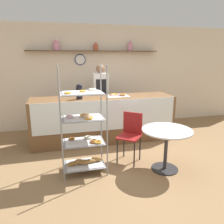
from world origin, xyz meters
The scene contains 9 objects.
ground_plane centered at (0.00, 0.00, 0.00)m, with size 14.00×14.00×0.00m, color olive.
back_wall centered at (0.00, 2.41, 1.36)m, with size 10.00×0.30×2.70m.
display_counter centered at (0.00, 1.19, 0.51)m, with size 3.18×0.76×1.02m.
pastry_rack centered at (-0.61, -0.12, 0.69)m, with size 0.72×0.48×1.77m.
person_worker centered at (0.05, 1.80, 0.95)m, with size 0.36×0.23×1.71m.
cafe_table centered at (0.73, -0.40, 0.55)m, with size 0.83×0.83×0.72m.
cafe_chair centered at (0.27, 0.08, 0.56)m, with size 0.53×0.53×0.90m.
coffee_carafe centered at (-0.54, 1.07, 1.17)m, with size 0.13×0.13×0.32m.
donut_tray_counter centered at (0.33, 1.21, 1.04)m, with size 0.50×0.35×0.05m.
Camera 1 is at (-0.99, -3.49, 1.91)m, focal length 35.00 mm.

